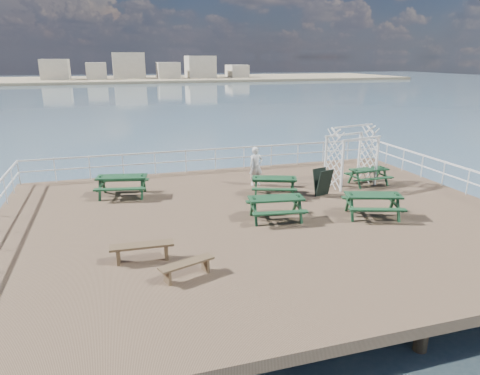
% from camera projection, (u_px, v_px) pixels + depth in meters
% --- Properties ---
extents(ground, '(18.00, 14.00, 0.30)m').
position_uv_depth(ground, '(261.00, 221.00, 15.05)').
color(ground, brown).
rests_on(ground, ground).
extents(sea_backdrop, '(300.00, 300.00, 9.20)m').
position_uv_depth(sea_backdrop, '(162.00, 76.00, 141.40)').
color(sea_backdrop, '#466376').
rests_on(sea_backdrop, ground).
extents(railing, '(17.77, 13.76, 1.10)m').
position_uv_depth(railing, '(239.00, 175.00, 17.08)').
color(railing, silver).
rests_on(railing, ground).
extents(picnic_table_a, '(2.23, 1.93, 0.95)m').
position_uv_depth(picnic_table_a, '(122.00, 182.00, 17.09)').
color(picnic_table_a, '#163D1F').
rests_on(picnic_table_a, ground).
extents(picnic_table_b, '(2.14, 1.94, 0.86)m').
position_uv_depth(picnic_table_b, '(274.00, 183.00, 17.16)').
color(picnic_table_b, '#163D1F').
rests_on(picnic_table_b, ground).
extents(picnic_table_c, '(1.71, 1.40, 0.81)m').
position_uv_depth(picnic_table_c, '(369.00, 173.00, 18.69)').
color(picnic_table_c, '#163D1F').
rests_on(picnic_table_c, ground).
extents(picnic_table_d, '(2.04, 1.73, 0.91)m').
position_uv_depth(picnic_table_d, '(276.00, 203.00, 14.63)').
color(picnic_table_d, '#163D1F').
rests_on(picnic_table_d, ground).
extents(picnic_table_e, '(2.27, 2.04, 0.92)m').
position_uv_depth(picnic_table_e, '(373.00, 200.00, 14.90)').
color(picnic_table_e, '#163D1F').
rests_on(picnic_table_e, ground).
extents(flat_bench_near, '(1.73, 0.48, 0.49)m').
position_uv_depth(flat_bench_near, '(142.00, 248.00, 11.68)').
color(flat_bench_near, brown).
rests_on(flat_bench_near, ground).
extents(flat_bench_far, '(1.50, 0.81, 0.42)m').
position_uv_depth(flat_bench_far, '(187.00, 266.00, 10.82)').
color(flat_bench_far, brown).
rests_on(flat_bench_far, ground).
extents(trellis_arbor, '(2.31, 1.55, 2.63)m').
position_uv_depth(trellis_arbor, '(351.00, 159.00, 18.40)').
color(trellis_arbor, silver).
rests_on(trellis_arbor, ground).
extents(sandwich_board, '(0.79, 0.67, 1.11)m').
position_uv_depth(sandwich_board, '(322.00, 182.00, 17.20)').
color(sandwich_board, black).
rests_on(sandwich_board, ground).
extents(person, '(0.64, 0.45, 1.69)m').
position_uv_depth(person, '(256.00, 166.00, 18.51)').
color(person, silver).
rests_on(person, ground).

